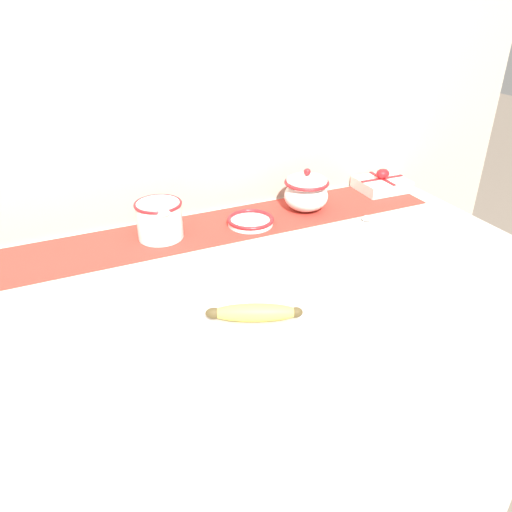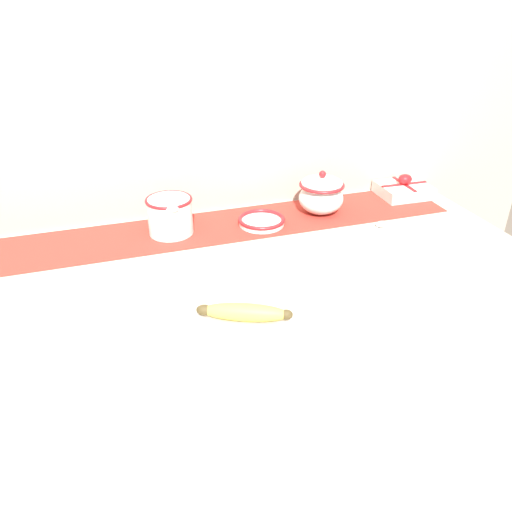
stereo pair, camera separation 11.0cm
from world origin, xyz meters
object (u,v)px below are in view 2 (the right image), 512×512
sugar_bowl (321,194)px  small_dish (262,221)px  cream_pitcher (170,214)px  gift_box (403,189)px  spoon (380,225)px  banana (244,312)px

sugar_bowl → small_dish: size_ratio=0.99×
cream_pitcher → gift_box: size_ratio=0.92×
sugar_bowl → spoon: size_ratio=0.84×
banana → spoon: bearing=31.9°
sugar_bowl → banana: size_ratio=0.69×
sugar_bowl → spoon: (0.12, -0.13, -0.05)m
cream_pitcher → sugar_bowl: sugar_bowl is taller
sugar_bowl → gift_box: size_ratio=0.83×
small_dish → spoon: (0.30, -0.11, -0.01)m
cream_pitcher → sugar_bowl: (0.43, -0.00, 0.00)m
sugar_bowl → small_dish: 0.19m
banana → gift_box: 0.80m
spoon → cream_pitcher: bearing=140.7°
small_dish → banana: 0.43m
small_dish → gift_box: size_ratio=0.84×
cream_pitcher → banana: 0.43m
sugar_bowl → spoon: sugar_bowl is taller
cream_pitcher → spoon: 0.56m
gift_box → sugar_bowl: bearing=-172.6°
cream_pitcher → banana: size_ratio=0.76×
cream_pitcher → banana: bearing=-80.3°
banana → cream_pitcher: bearing=99.7°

